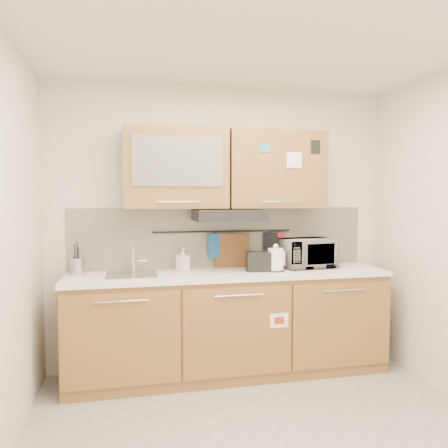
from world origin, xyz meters
name	(u,v)px	position (x,y,z in m)	size (l,w,h in m)	color
floor	(273,448)	(0.00, 0.00, 0.00)	(3.20, 3.20, 0.00)	#9E9993
ceiling	(276,25)	(0.00, 0.00, 2.60)	(3.20, 3.20, 0.00)	white
wall_back	(222,227)	(0.00, 1.50, 1.30)	(3.20, 3.20, 0.00)	silver
base_cabinet	(230,329)	(0.00, 1.19, 0.41)	(2.80, 0.64, 0.88)	olive
countertop	(230,274)	(0.00, 1.19, 0.90)	(2.82, 0.62, 0.04)	white
backsplash	(222,237)	(0.00, 1.49, 1.20)	(2.80, 0.02, 0.56)	silver
upper_cabinets	(226,169)	(0.00, 1.32, 1.83)	(1.82, 0.37, 0.70)	olive
range_hood	(228,215)	(0.00, 1.25, 1.42)	(0.60, 0.46, 0.10)	black
sink	(132,275)	(-0.85, 1.21, 0.92)	(0.42, 0.40, 0.26)	silver
utensil_rail	(223,231)	(0.00, 1.45, 1.26)	(0.02, 0.02, 1.30)	black
utensil_crock	(77,266)	(-1.30, 1.34, 0.99)	(0.13, 0.13, 0.29)	#B2B2B7
kettle	(276,260)	(0.41, 1.14, 1.02)	(0.18, 0.17, 0.25)	white
toaster	(259,261)	(0.27, 1.17, 1.01)	(0.24, 0.16, 0.17)	black
microwave	(307,253)	(0.77, 1.28, 1.06)	(0.49, 0.33, 0.27)	#999999
soap_bottle	(183,259)	(-0.40, 1.34, 1.02)	(0.09, 0.10, 0.21)	#999999
cutting_board	(232,255)	(0.08, 1.44, 1.04)	(0.32, 0.02, 0.40)	brown
oven_mitt	(215,246)	(-0.08, 1.44, 1.13)	(0.13, 0.03, 0.22)	#1E548D
dark_pouch	(271,244)	(0.46, 1.44, 1.13)	(0.14, 0.04, 0.21)	black
pot_holder	(279,240)	(0.55, 1.44, 1.17)	(0.12, 0.02, 0.14)	red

